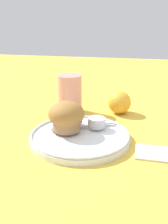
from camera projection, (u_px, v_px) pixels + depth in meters
ground_plane at (87, 141)px, 0.61m from camera, size 3.00×3.00×0.00m
plate at (79, 137)px, 0.61m from camera, size 0.24×0.24×0.02m
muffin at (66, 116)px, 0.61m from camera, size 0.09×0.09×0.07m
cream_ramekin at (97, 122)px, 0.64m from camera, size 0.05×0.05×0.02m
berry_pair at (76, 121)px, 0.66m from camera, size 0.03×0.02×0.02m
butter_knife at (83, 125)px, 0.65m from camera, size 0.16×0.09×0.00m
orange_fruit at (119, 102)px, 0.78m from camera, size 0.07×0.07×0.07m
juice_glass at (70, 94)px, 0.79m from camera, size 0.08×0.08×0.12m
folded_napkin at (164, 153)px, 0.54m from camera, size 0.12×0.07×0.01m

